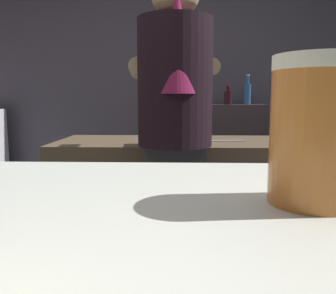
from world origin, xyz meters
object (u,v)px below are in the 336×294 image
at_px(knife_block, 326,122).
at_px(bottle_hot_sauce, 205,96).
at_px(mixing_bowl, 183,137).
at_px(pint_glass_far, 315,131).
at_px(bottle_soy, 228,97).
at_px(chefs_knife, 224,141).
at_px(bottle_vinegar, 186,93).
at_px(bottle_olive_oil, 247,93).
at_px(bartender, 175,132).

xyz_separation_m(knife_block, bottle_hot_sauce, (-0.67, 1.10, 0.16)).
distance_m(mixing_bowl, pint_glass_far, 1.66).
distance_m(knife_block, bottle_hot_sauce, 1.30).
bearing_deg(mixing_bowl, bottle_soy, 70.83).
height_order(chefs_knife, bottle_hot_sauce, bottle_hot_sauce).
xyz_separation_m(bottle_vinegar, bottle_hot_sauce, (0.18, 0.05, -0.03)).
bearing_deg(bottle_soy, chefs_knife, -98.50).
relative_size(knife_block, pint_glass_far, 2.10).
bearing_deg(pint_glass_far, mixing_bowl, 93.66).
relative_size(pint_glass_far, bottle_olive_oil, 0.51).
bearing_deg(bottle_vinegar, knife_block, -51.30).
xyz_separation_m(bottle_vinegar, bottle_soy, (0.37, -0.08, -0.03)).
relative_size(mixing_bowl, pint_glass_far, 1.55).
distance_m(mixing_bowl, bottle_soy, 1.27).
bearing_deg(mixing_bowl, pint_glass_far, -86.34).
distance_m(mixing_bowl, chefs_knife, 0.24).
bearing_deg(bottle_soy, bottle_olive_oil, 29.57).
relative_size(bottle_vinegar, bottle_hot_sauce, 1.39).
relative_size(knife_block, mixing_bowl, 1.35).
height_order(chefs_knife, bottle_soy, bottle_soy).
bearing_deg(mixing_bowl, knife_block, 12.99).
relative_size(mixing_bowl, bottle_soy, 1.22).
relative_size(bottle_hot_sauce, bottle_soy, 1.06).
distance_m(knife_block, mixing_bowl, 0.91).
height_order(bottle_vinegar, bottle_soy, bottle_vinegar).
height_order(chefs_knife, bottle_vinegar, bottle_vinegar).
height_order(bartender, bottle_vinegar, bartender).
relative_size(bartender, bottle_olive_oil, 6.40).
distance_m(mixing_bowl, bottle_hot_sauce, 1.34).
bearing_deg(bartender, mixing_bowl, -12.63).
xyz_separation_m(mixing_bowl, bottle_soy, (0.41, 1.18, 0.23)).
distance_m(bartender, bottle_vinegar, 1.64).
bearing_deg(knife_block, bottle_olive_oil, 104.63).
bearing_deg(mixing_bowl, bartender, -96.33).
relative_size(bottle_olive_oil, bottle_hot_sauce, 1.46).
xyz_separation_m(bottle_olive_oil, bottle_vinegar, (-0.56, -0.03, -0.00)).
xyz_separation_m(bottle_olive_oil, bottle_hot_sauce, (-0.39, 0.02, -0.03)).
xyz_separation_m(bartender, knife_block, (0.92, 0.57, 0.01)).
relative_size(pint_glass_far, bottle_soy, 0.79).
bearing_deg(knife_block, bottle_hot_sauce, 121.27).
xyz_separation_m(bartender, bottle_vinegar, (0.08, 1.63, 0.20)).
distance_m(bartender, mixing_bowl, 0.38).
xyz_separation_m(bartender, pint_glass_far, (0.15, -1.28, 0.12)).
distance_m(mixing_bowl, bottle_olive_oil, 1.44).
xyz_separation_m(mixing_bowl, bottle_vinegar, (0.04, 1.26, 0.27)).
distance_m(bottle_olive_oil, bottle_soy, 0.22).
height_order(pint_glass_far, bottle_olive_oil, bottle_olive_oil).
height_order(bottle_hot_sauce, bottle_soy, bottle_hot_sauce).
relative_size(chefs_knife, bottle_hot_sauce, 1.30).
xyz_separation_m(knife_block, pint_glass_far, (-0.78, -1.85, 0.11)).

